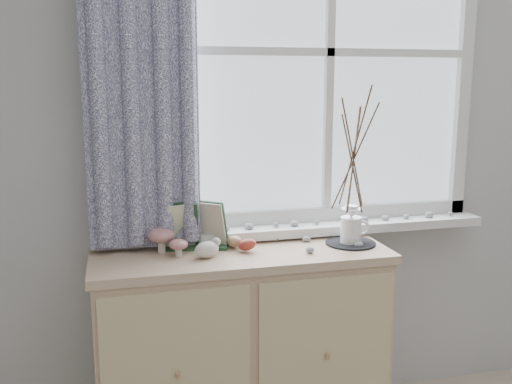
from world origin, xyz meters
TOP-DOWN VIEW (x-y plane):
  - sideboard at (-0.15, 1.75)m, footprint 1.20×0.45m
  - botanical_book at (-0.32, 1.81)m, footprint 0.31×0.19m
  - toadstool_cluster at (-0.45, 1.79)m, footprint 0.15×0.16m
  - wooden_eggs at (-0.17, 1.80)m, footprint 0.14×0.18m
  - songbird_figurine at (-0.30, 1.70)m, footprint 0.16×0.11m
  - crocheted_doily at (0.32, 1.74)m, footprint 0.21×0.21m
  - twig_pitcher at (0.32, 1.74)m, footprint 0.31×0.31m
  - sideboard_pebbles at (0.15, 1.75)m, footprint 0.34×0.23m

SIDE VIEW (x-z plane):
  - sideboard at x=-0.15m, z-range 0.00..0.85m
  - crocheted_doily at x=0.32m, z-range 0.85..0.86m
  - sideboard_pebbles at x=0.15m, z-range 0.85..0.87m
  - wooden_eggs at x=-0.17m, z-range 0.84..0.92m
  - songbird_figurine at x=-0.30m, z-range 0.85..0.92m
  - toadstool_cluster at x=-0.45m, z-range 0.86..0.96m
  - botanical_book at x=-0.32m, z-range 0.85..1.05m
  - twig_pitcher at x=0.32m, z-range 0.90..1.57m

